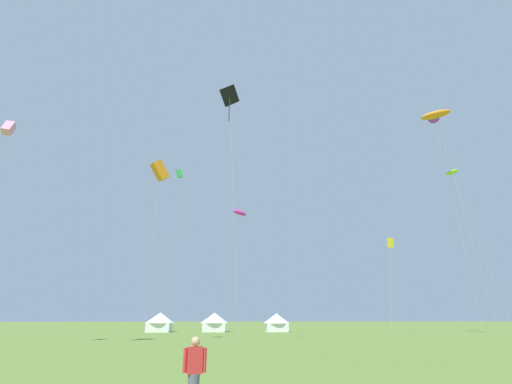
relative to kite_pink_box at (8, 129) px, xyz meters
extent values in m
cube|color=pink|center=(0.00, 0.01, 0.06)|extent=(0.99, 1.45, 1.58)
cube|color=black|center=(20.20, 1.94, 5.97)|extent=(2.19, 1.63, 2.47)
cylinder|color=black|center=(20.20, 1.94, 4.07)|extent=(0.08, 0.08, 2.44)
cylinder|color=#B2B2B7|center=(20.89, 1.34, -6.29)|extent=(1.40, 1.23, 24.52)
cube|color=orange|center=(12.97, 5.00, -1.68)|extent=(2.20, 1.88, 2.22)
cylinder|color=#B2B2B7|center=(13.17, 4.28, -10.12)|extent=(0.41, 1.45, 16.87)
ellipsoid|color=orange|center=(49.53, 11.55, 10.97)|extent=(4.01, 3.37, 1.11)
cylinder|color=#B2B2B7|center=(50.48, 11.27, -3.79)|extent=(1.91, 0.58, 29.53)
cube|color=green|center=(11.21, 27.93, 7.62)|extent=(1.31, 1.04, 1.59)
cylinder|color=#B2B2B7|center=(11.55, 27.39, -5.47)|extent=(0.69, 1.12, 26.17)
cube|color=yellow|center=(43.30, 17.84, -6.39)|extent=(0.71, 0.98, 1.43)
cylinder|color=#B2B2B7|center=(42.30, 17.30, -12.47)|extent=(2.02, 1.10, 12.16)
ellipsoid|color=#E02DA3|center=(21.97, 26.71, 0.24)|extent=(3.16, 3.29, 1.17)
cylinder|color=#B2B2B7|center=(21.60, 26.05, -9.16)|extent=(0.75, 1.33, 18.80)
ellipsoid|color=#99DB2D|center=(52.73, 15.16, 3.64)|extent=(1.52, 2.13, 0.75)
cylinder|color=olive|center=(52.73, 15.16, 2.41)|extent=(0.05, 0.05, 1.72)
cylinder|color=#B2B2B7|center=(53.93, 14.20, -7.46)|extent=(2.42, 1.92, 22.20)
cone|color=purple|center=(53.15, 17.27, 14.43)|extent=(2.56, 2.59, 2.13)
cylinder|color=#B2B2B7|center=(53.24, 16.74, -2.06)|extent=(0.21, 1.07, 32.99)
cube|color=red|center=(20.01, -20.11, -17.35)|extent=(0.40, 0.30, 0.60)
sphere|color=tan|center=(20.01, -20.11, -16.93)|extent=(0.22, 0.22, 0.22)
cylinder|color=red|center=(19.77, -20.11, -17.35)|extent=(0.09, 0.09, 0.55)
cylinder|color=red|center=(20.25, -20.11, -17.35)|extent=(0.09, 0.09, 0.55)
cube|color=white|center=(9.68, 30.03, -17.88)|extent=(3.58, 3.58, 1.34)
cone|color=white|center=(9.68, 30.03, -16.43)|extent=(4.48, 4.48, 1.57)
cube|color=white|center=(18.29, 30.03, -17.89)|extent=(3.55, 3.55, 1.33)
cone|color=white|center=(18.29, 30.03, -16.45)|extent=(4.44, 4.44, 1.55)
cube|color=white|center=(28.32, 30.03, -17.91)|extent=(3.42, 3.42, 1.28)
cone|color=white|center=(28.32, 30.03, -16.52)|extent=(4.28, 4.28, 1.50)
camera|label=1|loc=(20.86, -29.55, -16.37)|focal=24.34mm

